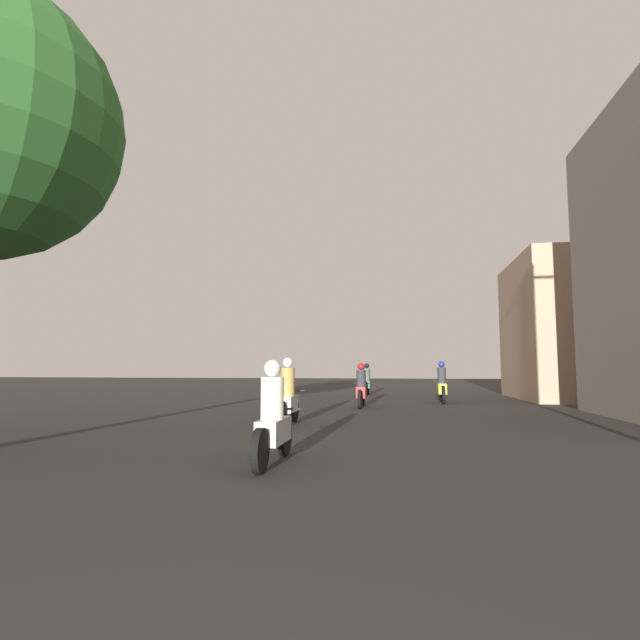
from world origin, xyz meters
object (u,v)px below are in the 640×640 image
(motorcycle_white, at_px, (288,398))
(motorcycle_yellow, at_px, (442,386))
(motorcycle_green, at_px, (367,382))
(motorcycle_red, at_px, (361,389))
(building_right_far, at_px, (579,329))
(motorcycle_silver, at_px, (273,422))

(motorcycle_white, relative_size, motorcycle_yellow, 1.00)
(motorcycle_yellow, relative_size, motorcycle_green, 0.97)
(motorcycle_red, xyz_separation_m, motorcycle_green, (-0.30, 7.29, 0.01))
(motorcycle_red, xyz_separation_m, motorcycle_yellow, (2.84, 2.49, 0.02))
(motorcycle_green, bearing_deg, building_right_far, -0.91)
(motorcycle_green, distance_m, building_right_far, 9.56)
(motorcycle_green, bearing_deg, motorcycle_yellow, -47.17)
(motorcycle_silver, bearing_deg, building_right_far, 56.15)
(motorcycle_red, bearing_deg, building_right_far, 38.50)
(motorcycle_red, height_order, motorcycle_green, motorcycle_green)
(motorcycle_yellow, bearing_deg, building_right_far, 37.01)
(motorcycle_silver, distance_m, motorcycle_green, 17.38)
(building_right_far, bearing_deg, motorcycle_yellow, -152.49)
(building_right_far, bearing_deg, motorcycle_white, -132.26)
(motorcycle_white, xyz_separation_m, motorcycle_yellow, (4.11, 7.98, 0.00))
(motorcycle_yellow, distance_m, building_right_far, 7.13)
(motorcycle_silver, bearing_deg, motorcycle_red, 84.19)
(motorcycle_silver, xyz_separation_m, motorcycle_green, (0.13, 17.37, 0.04))
(motorcycle_silver, bearing_deg, motorcycle_green, 86.22)
(motorcycle_white, xyz_separation_m, building_right_far, (10.08, 11.09, 2.35))
(motorcycle_white, bearing_deg, motorcycle_yellow, 64.36)
(motorcycle_white, relative_size, motorcycle_green, 0.97)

